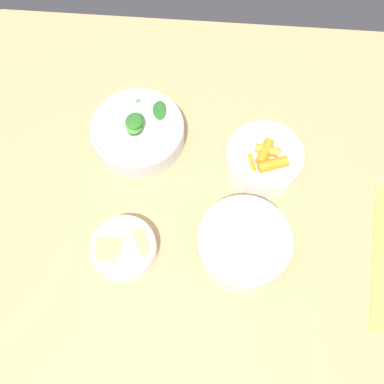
% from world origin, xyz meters
% --- Properties ---
extents(ground_plane, '(10.00, 10.00, 0.00)m').
position_xyz_m(ground_plane, '(0.00, 0.00, 0.00)').
color(ground_plane, '#2D2D33').
extents(dining_table, '(0.97, 0.97, 0.74)m').
position_xyz_m(dining_table, '(0.00, 0.00, 0.62)').
color(dining_table, tan).
rests_on(dining_table, ground_plane).
extents(bowl_carrots, '(0.16, 0.16, 0.07)m').
position_xyz_m(bowl_carrots, '(-0.09, 0.18, 0.77)').
color(bowl_carrots, white).
rests_on(bowl_carrots, dining_table).
extents(bowl_greens, '(0.20, 0.20, 0.08)m').
position_xyz_m(bowl_greens, '(-0.13, -0.08, 0.77)').
color(bowl_greens, silver).
rests_on(bowl_greens, dining_table).
extents(bowl_beans_hotdog, '(0.17, 0.17, 0.07)m').
position_xyz_m(bowl_beans_hotdog, '(0.10, 0.14, 0.77)').
color(bowl_beans_hotdog, silver).
rests_on(bowl_beans_hotdog, dining_table).
extents(bowl_cookies, '(0.12, 0.12, 0.04)m').
position_xyz_m(bowl_cookies, '(0.12, -0.08, 0.76)').
color(bowl_cookies, white).
rests_on(bowl_cookies, dining_table).
extents(ruler, '(0.29, 0.07, 0.00)m').
position_xyz_m(ruler, '(0.09, 0.41, 0.74)').
color(ruler, '#EADB4C').
rests_on(ruler, dining_table).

